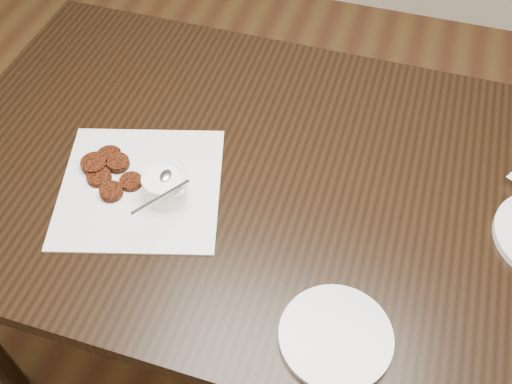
% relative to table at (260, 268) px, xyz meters
% --- Properties ---
extents(table, '(1.40, 0.90, 0.75)m').
position_rel_table_xyz_m(table, '(0.00, 0.00, 0.00)').
color(table, black).
rests_on(table, floor).
extents(napkin, '(0.40, 0.40, 0.00)m').
position_rel_table_xyz_m(napkin, '(-0.22, -0.11, 0.38)').
color(napkin, white).
rests_on(napkin, table).
extents(sauce_ramekin, '(0.12, 0.12, 0.12)m').
position_rel_table_xyz_m(sauce_ramekin, '(-0.16, -0.12, 0.44)').
color(sauce_ramekin, white).
rests_on(sauce_ramekin, napkin).
extents(patty_cluster, '(0.21, 0.21, 0.02)m').
position_rel_table_xyz_m(patty_cluster, '(-0.30, -0.09, 0.39)').
color(patty_cluster, '#551E0B').
rests_on(patty_cluster, napkin).
extents(plate_empty, '(0.26, 0.26, 0.01)m').
position_rel_table_xyz_m(plate_empty, '(0.23, -0.32, 0.38)').
color(plate_empty, silver).
rests_on(plate_empty, table).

